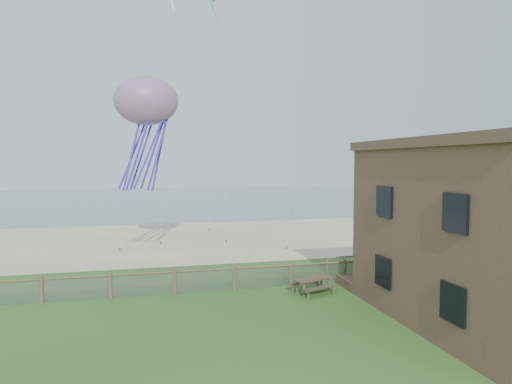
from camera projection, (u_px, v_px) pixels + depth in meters
ground at (266, 333)px, 17.24m from camera, size 160.00×160.00×0.00m
sand_beach at (198, 239)px, 38.55m from camera, size 72.00×20.00×0.02m
ocean at (169, 199)px, 81.17m from camera, size 160.00×68.00×0.02m
chainlink_fence at (235, 279)px, 23.01m from camera, size 36.20×0.20×1.25m
motel_deck at (469, 275)px, 25.18m from camera, size 15.00×2.00×0.50m
picnic_table at (313, 284)px, 22.51m from camera, size 2.36×2.05×0.84m
octopus_kite at (147, 132)px, 30.22m from camera, size 4.42×3.59×7.97m
kite_green at (215, 1)px, 37.76m from camera, size 2.07×1.94×2.58m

